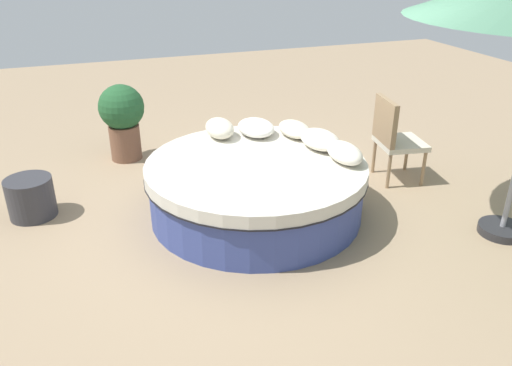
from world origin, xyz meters
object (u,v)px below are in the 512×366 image
object	(u,v)px
planter	(122,117)
round_bed	(256,187)
throw_pillow_3	(256,127)
patio_chair	(393,135)
throw_pillow_0	(344,153)
side_table	(31,198)
throw_pillow_4	(220,128)
throw_pillow_1	(320,139)
throw_pillow_2	(294,129)

from	to	relation	value
planter	round_bed	bearing A→B (deg)	29.28
throw_pillow_3	patio_chair	xyz separation A→B (m)	(0.49, 1.49, -0.10)
throw_pillow_0	side_table	distance (m)	3.20
throw_pillow_4	patio_chair	world-z (taller)	patio_chair
patio_chair	throw_pillow_3	bearing A→B (deg)	-98.46
round_bed	patio_chair	bearing A→B (deg)	98.28
throw_pillow_3	side_table	size ratio (longest dim) A/B	1.13
throw_pillow_0	throw_pillow_1	xyz separation A→B (m)	(-0.43, -0.06, -0.00)
throw_pillow_2	throw_pillow_3	xyz separation A→B (m)	(-0.17, -0.40, 0.01)
round_bed	throw_pillow_4	size ratio (longest dim) A/B	4.76
round_bed	throw_pillow_2	xyz separation A→B (m)	(-0.57, 0.66, 0.36)
throw_pillow_2	round_bed	bearing A→B (deg)	-49.12
round_bed	throw_pillow_0	world-z (taller)	throw_pillow_0
patio_chair	side_table	distance (m)	3.97
throw_pillow_1	side_table	world-z (taller)	throw_pillow_1
throw_pillow_1	throw_pillow_3	distance (m)	0.78
throw_pillow_4	planter	bearing A→B (deg)	-140.17
throw_pillow_0	throw_pillow_2	world-z (taller)	throw_pillow_0
throw_pillow_2	throw_pillow_4	world-z (taller)	throw_pillow_4
throw_pillow_1	throw_pillow_3	xyz separation A→B (m)	(-0.59, -0.51, -0.00)
round_bed	planter	distance (m)	2.24
side_table	throw_pillow_4	bearing A→B (deg)	92.51
throw_pillow_0	throw_pillow_1	bearing A→B (deg)	-172.13
throw_pillow_3	round_bed	bearing A→B (deg)	-19.55
throw_pillow_0	side_table	xyz separation A→B (m)	(-0.99, -3.00, -0.46)
throw_pillow_0	throw_pillow_1	distance (m)	0.43
throw_pillow_0	throw_pillow_4	distance (m)	1.46
throw_pillow_0	throw_pillow_4	bearing A→B (deg)	-137.98
planter	side_table	world-z (taller)	planter
round_bed	throw_pillow_3	xyz separation A→B (m)	(-0.74, 0.26, 0.37)
throw_pillow_1	planter	bearing A→B (deg)	-133.83
round_bed	throw_pillow_0	bearing A→B (deg)	71.74
round_bed	patio_chair	size ratio (longest dim) A/B	2.27
throw_pillow_2	throw_pillow_3	world-z (taller)	throw_pillow_3
round_bed	side_table	xyz separation A→B (m)	(-0.72, -2.17, -0.09)
throw_pillow_3	side_table	world-z (taller)	throw_pillow_3
throw_pillow_4	side_table	distance (m)	2.09
throw_pillow_0	planter	xyz separation A→B (m)	(-2.21, -1.92, -0.11)
planter	throw_pillow_1	bearing A→B (deg)	46.17
throw_pillow_4	planter	distance (m)	1.48
patio_chair	throw_pillow_2	bearing A→B (deg)	-96.49
throw_pillow_0	throw_pillow_2	bearing A→B (deg)	-168.60
side_table	round_bed	bearing A→B (deg)	71.71
throw_pillow_0	throw_pillow_3	distance (m)	1.16
round_bed	throw_pillow_4	distance (m)	0.90
throw_pillow_0	patio_chair	xyz separation A→B (m)	(-0.53, 0.93, -0.11)
throw_pillow_1	throw_pillow_2	bearing A→B (deg)	-165.05
throw_pillow_0	patio_chair	world-z (taller)	patio_chair
throw_pillow_0	side_table	world-z (taller)	throw_pillow_0
throw_pillow_3	side_table	xyz separation A→B (m)	(0.02, -2.44, -0.45)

